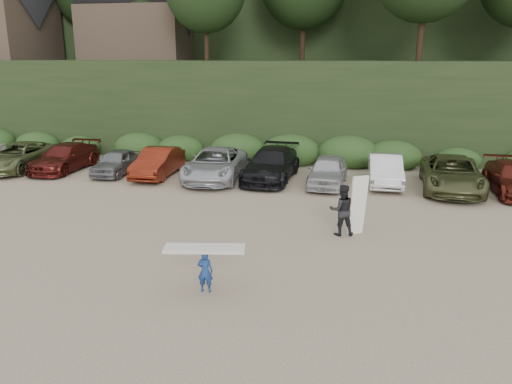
# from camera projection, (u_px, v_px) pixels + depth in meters

# --- Properties ---
(ground) EXTENTS (120.00, 120.00, 0.00)m
(ground) POSITION_uv_depth(u_px,v_px,m) (200.00, 251.00, 16.67)
(ground) COLOR tan
(ground) RESTS_ON ground
(hillside_backdrop) EXTENTS (90.00, 41.50, 28.00)m
(hillside_backdrop) POSITION_uv_depth(u_px,v_px,m) (303.00, 3.00, 47.82)
(hillside_backdrop) COLOR black
(hillside_backdrop) RESTS_ON ground
(parked_cars) EXTENTS (33.60, 6.45, 1.65)m
(parked_cars) POSITION_uv_depth(u_px,v_px,m) (209.00, 164.00, 26.31)
(parked_cars) COLOR #ADACB1
(parked_cars) RESTS_ON ground
(child_surfer) EXTENTS (2.25, 0.96, 1.31)m
(child_surfer) POSITION_uv_depth(u_px,v_px,m) (205.00, 261.00, 13.55)
(child_surfer) COLOR navy
(child_surfer) RESTS_ON ground
(adult_surfer) EXTENTS (1.42, 0.88, 2.22)m
(adult_surfer) POSITION_uv_depth(u_px,v_px,m) (343.00, 210.00, 17.92)
(adult_surfer) COLOR black
(adult_surfer) RESTS_ON ground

